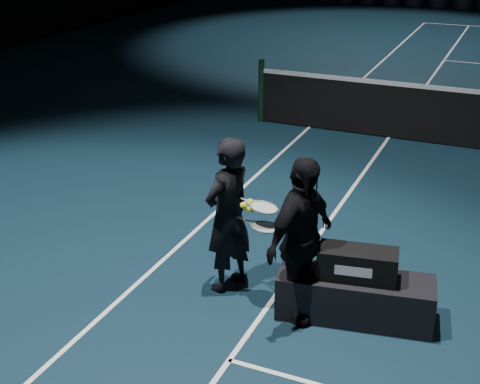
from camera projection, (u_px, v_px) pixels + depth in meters
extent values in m
cylinder|color=black|center=(261.00, 91.00, 11.69)|extent=(0.10, 0.10, 1.10)
cube|color=black|center=(355.00, 297.00, 6.21)|extent=(1.49, 0.71, 0.43)
cube|color=black|center=(358.00, 264.00, 6.06)|extent=(0.76, 0.42, 0.29)
cube|color=white|center=(353.00, 272.00, 5.93)|extent=(0.33, 0.06, 0.10)
imported|color=black|center=(228.00, 215.00, 6.48)|extent=(0.54, 0.67, 1.59)
imported|color=black|center=(301.00, 241.00, 6.00)|extent=(0.63, 1.00, 1.59)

